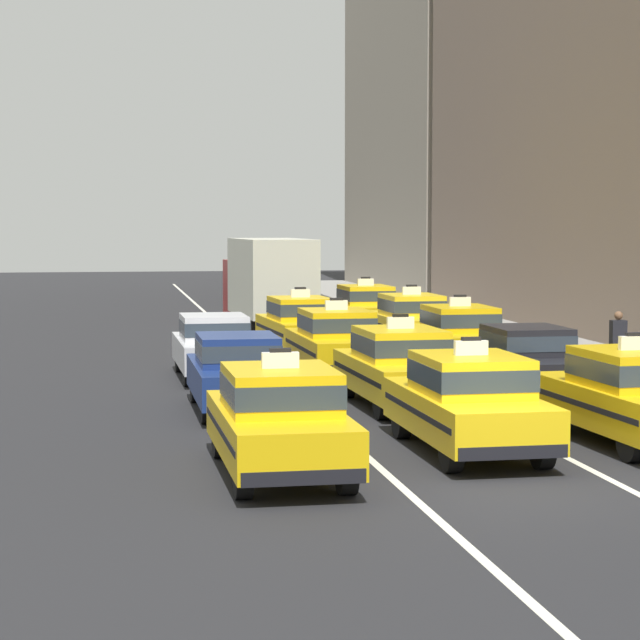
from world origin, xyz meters
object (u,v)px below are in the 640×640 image
Objects in this scene: taxi_center_fourth at (300,324)px; taxi_center_second at (399,366)px; sedan_left_second at (237,371)px; taxi_center_nearest at (469,401)px; box_truck_center_fifth at (268,280)px; taxi_right_nearest at (631,394)px; taxi_right_fifth at (365,308)px; taxi_center_third at (335,341)px; pedestrian_near_crosswalk at (618,346)px; taxi_right_third at (459,335)px; taxi_left_nearest at (279,418)px; sedan_left_third at (214,344)px; taxi_right_fourth at (411,320)px; sedan_right_second at (526,359)px.

taxi_center_second is at bearing -87.98° from taxi_center_fourth.
taxi_center_nearest is at bearing -57.01° from sedan_left_second.
box_truck_center_fifth is at bearing 90.41° from taxi_center_nearest.
taxi_center_nearest is 0.99× the size of taxi_right_nearest.
taxi_right_fifth is (3.30, 6.26, 0.00)m from taxi_center_fourth.
taxi_center_third is (3.08, 5.55, 0.03)m from sedan_left_second.
pedestrian_near_crosswalk is at bearing 51.42° from taxi_center_nearest.
taxi_center_third is at bearing -167.00° from taxi_right_third.
taxi_left_nearest and taxi_right_fifth have the same top height.
taxi_left_nearest and taxi_center_fourth have the same top height.
taxi_left_nearest is at bearing -90.18° from sedan_left_third.
taxi_center_nearest is at bearing -72.52° from sedan_left_third.
taxi_center_third is 0.99× the size of taxi_right_nearest.
taxi_right_nearest is (3.25, -10.35, 0.00)m from taxi_center_third.
taxi_right_nearest is 21.86m from taxi_right_fifth.
taxi_right_third is 10.71m from taxi_right_fifth.
taxi_center_third is 6.97m from taxi_right_fourth.
taxi_left_nearest is 0.98× the size of taxi_right_nearest.
taxi_center_third is at bearing 60.98° from sedan_left_second.
taxi_center_third is (-0.24, 10.66, 0.00)m from taxi_center_nearest.
taxi_center_second is at bearing -163.99° from sedan_right_second.
box_truck_center_fifth is 8.27m from taxi_right_fourth.
pedestrian_near_crosswalk is (6.05, -16.82, -0.82)m from box_truck_center_fifth.
taxi_center_fourth reaches higher than sedan_left_second.
taxi_center_nearest is 0.99× the size of taxi_center_second.
sedan_left_third is 0.94× the size of taxi_center_nearest.
taxi_left_nearest is 0.99× the size of taxi_right_fifth.
pedestrian_near_crosswalk reaches higher than sedan_left_second.
taxi_center_second is (3.38, 0.02, 0.03)m from sedan_left_second.
taxi_center_nearest is 0.98× the size of taxi_center_fourth.
box_truck_center_fifth is at bearing 97.60° from taxi_right_nearest.
taxi_center_fourth is at bearing 109.21° from sedan_right_second.
taxi_left_nearest is 1.06× the size of sedan_right_second.
taxi_right_third is (0.20, 11.15, 0.00)m from taxi_right_nearest.
box_truck_center_fifth reaches higher than sedan_left_third.
taxi_left_nearest is at bearing -137.01° from pedestrian_near_crosswalk.
taxi_left_nearest reaches higher than sedan_left_third.
taxi_center_fourth is at bearing 79.97° from taxi_left_nearest.
taxi_center_third is at bearing -119.90° from taxi_right_fourth.
box_truck_center_fifth reaches higher than taxi_right_nearest.
sedan_left_second is 7.95m from taxi_right_nearest.
taxi_left_nearest is at bearing -90.33° from sedan_left_second.
sedan_left_second is 0.93× the size of taxi_right_fifth.
sedan_left_second is 9.47m from pedestrian_near_crosswalk.
sedan_right_second is (6.44, -4.52, 0.00)m from sedan_left_third.
box_truck_center_fifth is at bearing 100.29° from sedan_right_second.
taxi_left_nearest and taxi_right_fourth have the same top height.
taxi_center_second is at bearing 121.48° from taxi_right_nearest.
sedan_left_third is 0.61× the size of box_truck_center_fifth.
sedan_left_third is 12.03m from taxi_right_nearest.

